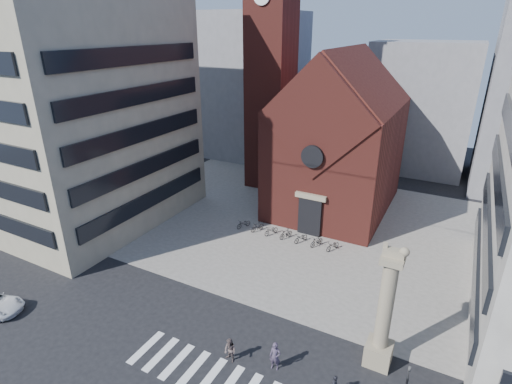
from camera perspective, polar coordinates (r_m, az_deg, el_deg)
ground at (r=29.41m, az=-5.11°, el=-20.19°), size 120.00×120.00×0.00m
piazza at (r=43.60m, az=8.55°, el=-4.80°), size 46.00×30.00×0.05m
zebra_crossing at (r=27.46m, az=-7.76°, el=-24.23°), size 10.20×3.20×0.01m
church at (r=46.12m, az=11.71°, el=7.17°), size 12.00×16.65×18.00m
campanile at (r=51.07m, az=2.18°, el=17.94°), size 5.50×5.50×31.20m
building_left at (r=46.19m, az=-24.82°, el=12.00°), size 18.00×20.00×26.00m
bg_block_left at (r=66.77m, az=-1.20°, el=14.99°), size 16.00×14.00×22.00m
bg_block_mid at (r=64.04m, az=22.41°, el=11.18°), size 14.00×12.00×18.00m
lion_column at (r=26.65m, az=17.79°, el=-16.92°), size 1.63×1.60×8.68m
pedestrian_0 at (r=26.83m, az=2.75°, el=-22.40°), size 0.77×0.56×1.97m
pedestrian_1 at (r=27.38m, az=-3.73°, el=-21.65°), size 0.98×0.85×1.72m
scooter_0 at (r=42.53m, az=-1.78°, el=-4.54°), size 1.26×1.86×0.92m
scooter_1 at (r=41.81m, az=0.18°, el=-4.96°), size 1.11×1.76×1.02m
scooter_2 at (r=41.18m, az=2.20°, el=-5.51°), size 1.26×1.86×0.92m
scooter_3 at (r=40.57m, az=4.29°, el=-5.95°), size 1.11×1.76×1.02m
scooter_4 at (r=40.06m, az=6.44°, el=-6.52°), size 1.26×1.86×0.92m
scooter_5 at (r=39.56m, az=8.66°, el=-6.97°), size 1.11×1.76×1.02m
scooter_6 at (r=39.17m, az=10.92°, el=-7.55°), size 1.26×1.86×0.92m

